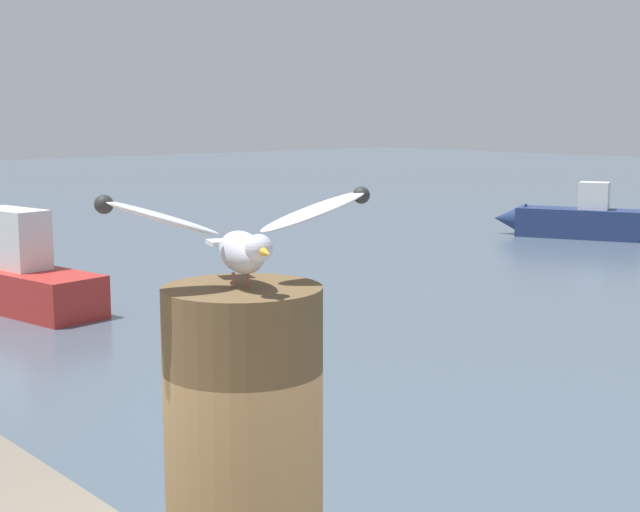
{
  "coord_description": "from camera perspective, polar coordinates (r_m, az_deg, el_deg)",
  "views": [
    {
      "loc": [
        1.3,
        -1.67,
        3.12
      ],
      "look_at": [
        -0.47,
        -0.12,
        2.75
      ],
      "focal_mm": 51.83,
      "sensor_mm": 36.0,
      "label": 1
    }
  ],
  "objects": [
    {
      "name": "boat_navy",
      "position": [
        24.34,
        14.96,
        2.17
      ],
      "size": [
        3.69,
        2.35,
        1.42
      ],
      "color": "navy",
      "rests_on": "ground_plane"
    },
    {
      "name": "seagull",
      "position": [
        2.21,
        -4.86,
        1.22
      ],
      "size": [
        0.38,
        0.66,
        0.23
      ],
      "color": "#C66B60",
      "rests_on": "mooring_post"
    },
    {
      "name": "mooring_post",
      "position": [
        2.4,
        -4.66,
        -15.41
      ],
      "size": [
        0.39,
        0.39,
        1.14
      ],
      "primitive_type": "cylinder",
      "color": "brown",
      "rests_on": "harbor_quay"
    }
  ]
}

